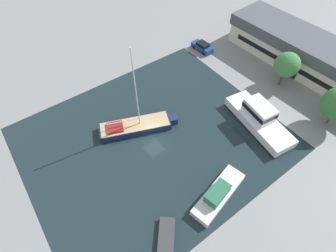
{
  "coord_description": "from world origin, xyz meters",
  "views": [
    {
      "loc": [
        19.44,
        -11.54,
        30.71
      ],
      "look_at": [
        0.0,
        2.63,
        1.0
      ],
      "focal_mm": 28.0,
      "sensor_mm": 36.0,
      "label": 1
    }
  ],
  "objects_px": {
    "cabin_boat": "(218,194)",
    "sailboat_moored": "(136,126)",
    "warehouse_building": "(308,54)",
    "quay_tree_near_building": "(287,65)",
    "motor_cruiser": "(259,118)",
    "parked_car": "(202,46)",
    "small_dinghy": "(166,235)"
  },
  "relations": [
    {
      "from": "sailboat_moored",
      "to": "cabin_boat",
      "type": "xyz_separation_m",
      "value": [
        15.09,
        2.41,
        0.15
      ]
    },
    {
      "from": "quay_tree_near_building",
      "to": "motor_cruiser",
      "type": "height_order",
      "value": "quay_tree_near_building"
    },
    {
      "from": "sailboat_moored",
      "to": "motor_cruiser",
      "type": "bearing_deg",
      "value": 78.37
    },
    {
      "from": "parked_car",
      "to": "sailboat_moored",
      "type": "xyz_separation_m",
      "value": [
        9.29,
        -20.87,
        -0.19
      ]
    },
    {
      "from": "parked_car",
      "to": "small_dinghy",
      "type": "bearing_deg",
      "value": -141.44
    },
    {
      "from": "warehouse_building",
      "to": "quay_tree_near_building",
      "type": "xyz_separation_m",
      "value": [
        0.63,
        -7.27,
        1.3
      ]
    },
    {
      "from": "quay_tree_near_building",
      "to": "sailboat_moored",
      "type": "distance_m",
      "value": 26.13
    },
    {
      "from": "small_dinghy",
      "to": "sailboat_moored",
      "type": "bearing_deg",
      "value": 110.21
    },
    {
      "from": "sailboat_moored",
      "to": "parked_car",
      "type": "bearing_deg",
      "value": 135.64
    },
    {
      "from": "parked_car",
      "to": "sailboat_moored",
      "type": "height_order",
      "value": "sailboat_moored"
    },
    {
      "from": "warehouse_building",
      "to": "small_dinghy",
      "type": "bearing_deg",
      "value": -78.75
    },
    {
      "from": "warehouse_building",
      "to": "motor_cruiser",
      "type": "bearing_deg",
      "value": -78.49
    },
    {
      "from": "sailboat_moored",
      "to": "small_dinghy",
      "type": "xyz_separation_m",
      "value": [
        15.16,
        -5.41,
        -0.33
      ]
    },
    {
      "from": "cabin_boat",
      "to": "sailboat_moored",
      "type": "bearing_deg",
      "value": 175.94
    },
    {
      "from": "quay_tree_near_building",
      "to": "small_dinghy",
      "type": "bearing_deg",
      "value": -73.53
    },
    {
      "from": "quay_tree_near_building",
      "to": "cabin_boat",
      "type": "bearing_deg",
      "value": -68.5
    },
    {
      "from": "quay_tree_near_building",
      "to": "parked_car",
      "type": "bearing_deg",
      "value": -164.43
    },
    {
      "from": "sailboat_moored",
      "to": "small_dinghy",
      "type": "distance_m",
      "value": 16.1
    },
    {
      "from": "small_dinghy",
      "to": "cabin_boat",
      "type": "bearing_deg",
      "value": 40.41
    },
    {
      "from": "small_dinghy",
      "to": "cabin_boat",
      "type": "xyz_separation_m",
      "value": [
        -0.07,
        7.82,
        0.48
      ]
    },
    {
      "from": "small_dinghy",
      "to": "cabin_boat",
      "type": "distance_m",
      "value": 7.83
    },
    {
      "from": "warehouse_building",
      "to": "sailboat_moored",
      "type": "xyz_separation_m",
      "value": [
        -5.49,
        -32.44,
        -2.17
      ]
    },
    {
      "from": "motor_cruiser",
      "to": "cabin_boat",
      "type": "relative_size",
      "value": 1.41
    },
    {
      "from": "quay_tree_near_building",
      "to": "parked_car",
      "type": "xyz_separation_m",
      "value": [
        -15.41,
        -4.3,
        -3.28
      ]
    },
    {
      "from": "warehouse_building",
      "to": "cabin_boat",
      "type": "height_order",
      "value": "warehouse_building"
    },
    {
      "from": "parked_car",
      "to": "sailboat_moored",
      "type": "relative_size",
      "value": 0.32
    },
    {
      "from": "motor_cruiser",
      "to": "cabin_boat",
      "type": "distance_m",
      "value": 13.79
    },
    {
      "from": "quay_tree_near_building",
      "to": "motor_cruiser",
      "type": "relative_size",
      "value": 0.51
    },
    {
      "from": "motor_cruiser",
      "to": "small_dinghy",
      "type": "bearing_deg",
      "value": -157.76
    },
    {
      "from": "cabin_boat",
      "to": "small_dinghy",
      "type": "bearing_deg",
      "value": -102.58
    },
    {
      "from": "sailboat_moored",
      "to": "motor_cruiser",
      "type": "xyz_separation_m",
      "value": [
        9.97,
        15.2,
        0.69
      ]
    },
    {
      "from": "warehouse_building",
      "to": "parked_car",
      "type": "xyz_separation_m",
      "value": [
        -14.78,
        -11.57,
        -1.98
      ]
    }
  ]
}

